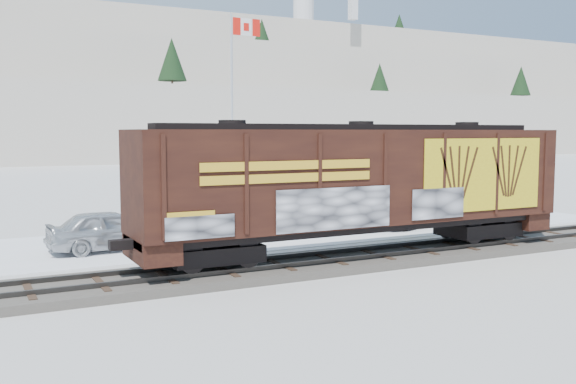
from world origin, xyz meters
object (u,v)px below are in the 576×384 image
flagpole (234,140)px  car_silver (110,230)px  hopper_railcar (361,181)px  car_dark (411,212)px  car_white (251,217)px

flagpole → car_silver: size_ratio=2.37×
hopper_railcar → car_silver: 10.34m
hopper_railcar → car_dark: (7.27, 6.30, -2.24)m
flagpole → car_silver: flagpole is taller
car_silver → car_white: (6.65, 0.93, -0.01)m
car_silver → flagpole: bearing=-47.9°
car_silver → car_dark: (15.01, -0.23, -0.10)m
car_white → car_silver: bearing=109.5°
hopper_railcar → car_silver: size_ratio=3.41×
hopper_railcar → car_dark: 9.88m
car_silver → car_white: bearing=-85.0°
flagpole → hopper_railcar: bearing=-95.5°
flagpole → car_dark: flagpole is taller
flagpole → car_white: bearing=-107.3°
car_silver → car_dark: 15.01m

